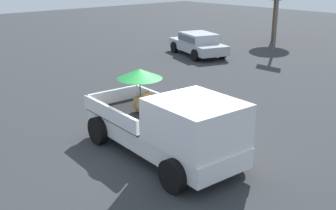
% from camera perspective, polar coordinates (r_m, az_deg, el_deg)
% --- Properties ---
extents(ground_plane, '(80.00, 80.00, 0.00)m').
position_cam_1_polar(ground_plane, '(11.44, -0.95, -6.86)').
color(ground_plane, '#2D3033').
extents(pickup_truck_main, '(5.17, 2.55, 2.18)m').
position_cam_1_polar(pickup_truck_main, '(10.74, 0.42, -2.93)').
color(pickup_truck_main, black).
rests_on(pickup_truck_main, ground).
extents(parked_sedan_near, '(4.63, 2.99, 1.33)m').
position_cam_1_polar(parked_sedan_near, '(24.37, 4.20, 8.60)').
color(parked_sedan_near, black).
rests_on(parked_sedan_near, ground).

